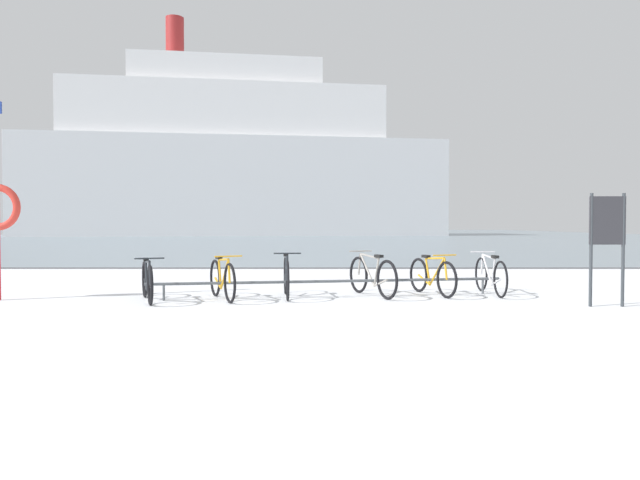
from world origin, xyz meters
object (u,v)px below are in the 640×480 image
object	(u,v)px
bicycle_2	(286,277)
bicycle_3	(371,276)
bicycle_5	(490,275)
bicycle_1	(222,279)
bicycle_4	(431,276)
bicycle_0	(147,281)
ferry_ship	(234,164)
info_sign	(607,231)

from	to	relation	value
bicycle_2	bicycle_3	bearing A→B (deg)	6.98
bicycle_3	bicycle_5	world-z (taller)	bicycle_3
bicycle_1	bicycle_5	distance (m)	4.83
bicycle_1	bicycle_4	xyz separation A→B (m)	(3.70, 0.63, -0.01)
bicycle_0	bicycle_1	bearing A→B (deg)	9.19
bicycle_1	bicycle_2	world-z (taller)	bicycle_2
bicycle_1	ferry_ship	size ratio (longest dim) A/B	0.03
bicycle_0	bicycle_4	xyz separation A→B (m)	(4.91, 0.82, 0.00)
bicycle_2	bicycle_5	bearing A→B (deg)	6.60
ferry_ship	bicycle_4	bearing A→B (deg)	-77.80
bicycle_2	bicycle_5	size ratio (longest dim) A/B	0.99
bicycle_0	info_sign	size ratio (longest dim) A/B	0.90
bicycle_1	bicycle_3	distance (m)	2.64
bicycle_5	bicycle_2	bearing A→B (deg)	-173.40
bicycle_4	info_sign	xyz separation A→B (m)	(2.44, -1.43, 0.84)
bicycle_0	bicycle_2	world-z (taller)	bicycle_2
bicycle_1	bicycle_5	world-z (taller)	bicycle_1
bicycle_4	ferry_ship	distance (m)	55.61
bicycle_3	bicycle_4	xyz separation A→B (m)	(1.10, 0.15, -0.02)
bicycle_0	bicycle_1	xyz separation A→B (m)	(1.21, 0.20, 0.01)
bicycle_4	ferry_ship	bearing A→B (deg)	102.20
bicycle_3	bicycle_5	size ratio (longest dim) A/B	0.97
bicycle_4	bicycle_5	bearing A→B (deg)	4.89
bicycle_3	ferry_ship	bearing A→B (deg)	101.04
bicycle_1	bicycle_2	distance (m)	1.11
bicycle_3	info_sign	world-z (taller)	info_sign
bicycle_5	info_sign	xyz separation A→B (m)	(1.35, -1.53, 0.83)
bicycle_3	ferry_ship	world-z (taller)	ferry_ship
bicycle_2	bicycle_5	xyz separation A→B (m)	(3.70, 0.43, -0.02)
bicycle_3	bicycle_4	bearing A→B (deg)	7.74
bicycle_3	bicycle_5	bearing A→B (deg)	6.33
bicycle_1	info_sign	world-z (taller)	info_sign
bicycle_5	ferry_ship	size ratio (longest dim) A/B	0.04
bicycle_3	bicycle_5	distance (m)	2.20
bicycle_0	bicycle_5	size ratio (longest dim) A/B	0.95
bicycle_5	bicycle_0	bearing A→B (deg)	-171.32
bicycle_0	bicycle_2	distance (m)	2.34
bicycle_0	bicycle_2	xyz separation A→B (m)	(2.29, 0.49, 0.03)
bicycle_5	info_sign	size ratio (longest dim) A/B	0.94
bicycle_1	bicycle_4	bearing A→B (deg)	9.61
bicycle_5	info_sign	bearing A→B (deg)	-48.42
bicycle_2	bicycle_3	distance (m)	1.53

